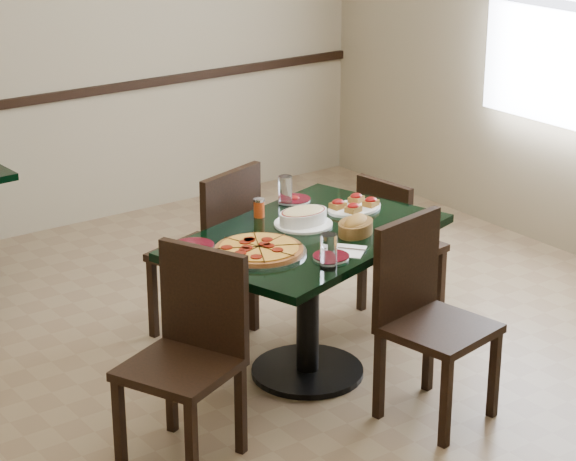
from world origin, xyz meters
TOP-DOWN VIEW (x-y plane):
  - floor at (0.00, 0.00)m, footprint 5.50×5.50m
  - room_shell at (1.02, 1.73)m, footprint 5.50×5.50m
  - main_table at (0.15, 0.04)m, footprint 1.49×1.18m
  - chair_far at (0.01, 0.66)m, footprint 0.56×0.56m
  - chair_near at (0.35, -0.56)m, footprint 0.50×0.50m
  - chair_right at (0.97, 0.35)m, footprint 0.42×0.42m
  - chair_left at (-0.69, -0.25)m, footprint 0.57×0.57m
  - pepperoni_pizza at (-0.20, -0.04)m, footprint 0.44×0.44m
  - lasagna_casserole at (0.19, 0.14)m, footprint 0.29×0.29m
  - bread_basket at (0.32, -0.10)m, footprint 0.27×0.24m
  - bruschetta_platter at (0.54, 0.18)m, footprint 0.34×0.25m
  - side_plate_near at (0.03, -0.28)m, footprint 0.17×0.17m
  - side_plate_far_r at (0.37, 0.46)m, footprint 0.17×0.17m
  - side_plate_far_l at (-0.40, 0.20)m, footprint 0.19×0.19m
  - napkin_setting at (0.14, -0.25)m, footprint 0.22×0.22m
  - water_glass_a at (0.30, 0.44)m, footprint 0.07×0.07m
  - water_glass_b at (-0.06, -0.37)m, footprint 0.08×0.08m
  - pepper_shaker at (0.09, 0.37)m, footprint 0.06×0.06m

SIDE VIEW (x-z plane):
  - floor at x=0.00m, z-range 0.00..0.00m
  - chair_right at x=0.97m, z-range 0.04..0.84m
  - chair_left at x=-0.69m, z-range 0.06..0.98m
  - chair_near at x=0.35m, z-range 0.06..0.98m
  - chair_far at x=0.01m, z-range 0.06..1.00m
  - main_table at x=0.15m, z-range 0.19..0.94m
  - napkin_setting at x=0.14m, z-range 0.75..0.76m
  - side_plate_far_l at x=-0.40m, z-range 0.75..0.77m
  - side_plate_near at x=0.03m, z-range 0.75..0.77m
  - side_plate_far_r at x=0.37m, z-range 0.74..0.77m
  - pepperoni_pizza at x=-0.20m, z-range 0.75..0.79m
  - bruschetta_platter at x=0.54m, z-range 0.75..0.80m
  - bread_basket at x=0.32m, z-range 0.74..0.84m
  - lasagna_casserole at x=0.19m, z-range 0.75..0.84m
  - pepper_shaker at x=0.09m, z-range 0.75..0.85m
  - water_glass_a at x=0.30m, z-range 0.75..0.90m
  - water_glass_b at x=-0.06m, z-range 0.75..0.91m
  - room_shell at x=1.02m, z-range -1.58..3.92m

